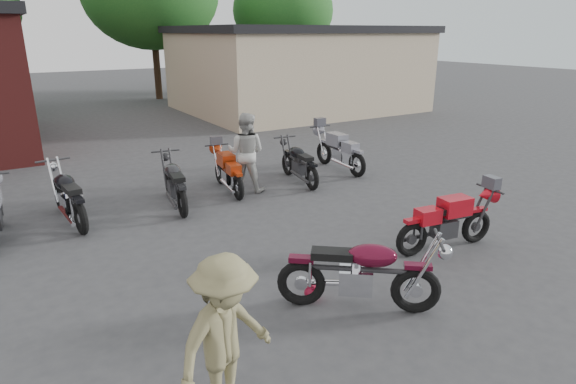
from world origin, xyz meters
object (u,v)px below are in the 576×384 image
person_light (246,152)px  person_tan (226,340)px  row_bike_3 (174,180)px  row_bike_4 (228,169)px  row_bike_2 (68,193)px  vintage_motorcycle (362,268)px  row_bike_6 (339,149)px  sportbike (448,219)px  row_bike_5 (299,161)px  helmet (312,293)px

person_light → person_tan: size_ratio=1.07×
person_tan → row_bike_3: 6.19m
row_bike_4 → row_bike_2: bearing=98.6°
person_light → person_tan: 6.98m
vintage_motorcycle → row_bike_6: bearing=93.9°
vintage_motorcycle → person_tan: person_tan is taller
person_tan → row_bike_6: bearing=27.1°
row_bike_6 → sportbike: bearing=164.3°
sportbike → row_bike_4: bearing=119.3°
vintage_motorcycle → sportbike: vintage_motorcycle is taller
row_bike_3 → row_bike_2: bearing=92.8°
row_bike_4 → row_bike_5: row_bike_5 is taller
vintage_motorcycle → helmet: vintage_motorcycle is taller
vintage_motorcycle → person_tan: 2.44m
person_light → row_bike_6: person_light is taller
row_bike_4 → sportbike: bearing=-152.4°
row_bike_3 → vintage_motorcycle: bearing=-163.6°
vintage_motorcycle → person_tan: bearing=-122.3°
person_tan → row_bike_5: 7.68m
row_bike_4 → row_bike_3: bearing=109.4°
row_bike_6 → person_tan: bearing=136.5°
helmet → row_bike_4: (1.04, 4.98, 0.42)m
sportbike → row_bike_5: 4.57m
sportbike → row_bike_6: row_bike_6 is taller
row_bike_2 → row_bike_3: bearing=-100.9°
row_bike_3 → row_bike_6: size_ratio=0.97×
person_tan → row_bike_2: 6.21m
row_bike_4 → vintage_motorcycle: bearing=-179.8°
row_bike_5 → row_bike_6: (1.51, 0.35, 0.04)m
sportbike → row_bike_5: (-0.06, 4.57, -0.00)m
helmet → person_tan: person_tan is taller
row_bike_6 → row_bike_2: bearing=92.6°
sportbike → helmet: bearing=-168.3°
row_bike_2 → row_bike_6: (6.73, 0.22, -0.01)m
helmet → row_bike_3: (-0.34, 4.67, 0.46)m
row_bike_4 → row_bike_6: size_ratio=0.90×
helmet → row_bike_4: bearing=78.2°
row_bike_5 → person_tan: bearing=149.5°
helmet → row_bike_2: row_bike_2 is taller
vintage_motorcycle → row_bike_6: (3.92, 5.62, -0.02)m
row_bike_3 → row_bike_4: (1.38, 0.31, -0.04)m
helmet → row_bike_3: 4.70m
person_tan → vintage_motorcycle: bearing=0.2°
vintage_motorcycle → row_bike_3: 5.26m
person_light → row_bike_3: 1.82m
row_bike_4 → row_bike_5: 1.81m
sportbike → row_bike_3: 5.53m
row_bike_4 → row_bike_6: bearing=-81.6°
helmet → row_bike_6: 6.70m
sportbike → row_bike_2: (-5.28, 4.69, 0.05)m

